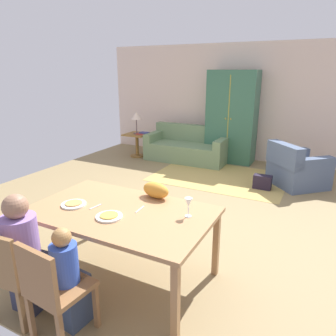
# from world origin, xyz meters

# --- Properties ---
(ground_plane) EXTENTS (7.14, 6.19, 0.02)m
(ground_plane) POSITION_xyz_m (0.00, 0.50, -0.01)
(ground_plane) COLOR olive
(back_wall) EXTENTS (7.14, 0.10, 2.70)m
(back_wall) POSITION_xyz_m (0.00, 3.64, 1.35)
(back_wall) COLOR beige
(back_wall) RESTS_ON ground_plane
(dining_table) EXTENTS (1.80, 1.09, 0.76)m
(dining_table) POSITION_xyz_m (0.15, -1.58, 0.70)
(dining_table) COLOR #AA794D
(dining_table) RESTS_ON ground_plane
(plate_near_man) EXTENTS (0.25, 0.25, 0.02)m
(plate_near_man) POSITION_xyz_m (-0.34, -1.70, 0.77)
(plate_near_man) COLOR silver
(plate_near_man) RESTS_ON dining_table
(pizza_near_man) EXTENTS (0.17, 0.17, 0.01)m
(pizza_near_man) POSITION_xyz_m (-0.34, -1.70, 0.78)
(pizza_near_man) COLOR #DE944C
(pizza_near_man) RESTS_ON plate_near_man
(plate_near_child) EXTENTS (0.25, 0.25, 0.02)m
(plate_near_child) POSITION_xyz_m (0.15, -1.76, 0.77)
(plate_near_child) COLOR white
(plate_near_child) RESTS_ON dining_table
(pizza_near_child) EXTENTS (0.17, 0.17, 0.01)m
(pizza_near_child) POSITION_xyz_m (0.15, -1.76, 0.78)
(pizza_near_child) COLOR gold
(pizza_near_child) RESTS_ON plate_near_child
(wine_glass) EXTENTS (0.07, 0.07, 0.19)m
(wine_glass) POSITION_xyz_m (0.80, -1.40, 0.89)
(wine_glass) COLOR silver
(wine_glass) RESTS_ON dining_table
(fork) EXTENTS (0.04, 0.15, 0.01)m
(fork) POSITION_xyz_m (-0.12, -1.63, 0.76)
(fork) COLOR silver
(fork) RESTS_ON dining_table
(knife) EXTENTS (0.02, 0.17, 0.01)m
(knife) POSITION_xyz_m (0.31, -1.48, 0.76)
(knife) COLOR silver
(knife) RESTS_ON dining_table
(dining_chair_man) EXTENTS (0.46, 0.46, 0.87)m
(dining_chair_man) POSITION_xyz_m (-0.33, -2.48, 0.49)
(dining_chair_man) COLOR olive
(dining_chair_man) RESTS_ON ground_plane
(person_man) EXTENTS (0.30, 0.41, 1.11)m
(person_man) POSITION_xyz_m (-0.35, -2.31, 0.51)
(person_man) COLOR #333751
(person_man) RESTS_ON ground_plane
(dining_chair_child) EXTENTS (0.46, 0.46, 0.87)m
(dining_chair_child) POSITION_xyz_m (0.15, -2.48, 0.49)
(dining_chair_child) COLOR olive
(dining_chair_child) RESTS_ON ground_plane
(person_child) EXTENTS (0.22, 0.30, 0.92)m
(person_child) POSITION_xyz_m (0.16, -2.31, 0.43)
(person_child) COLOR #334058
(person_child) RESTS_ON ground_plane
(cat) EXTENTS (0.34, 0.21, 0.17)m
(cat) POSITION_xyz_m (0.30, -1.13, 0.84)
(cat) COLOR orange
(cat) RESTS_ON dining_table
(area_rug) EXTENTS (2.60, 1.80, 0.01)m
(area_rug) POSITION_xyz_m (0.03, 1.99, 0.00)
(area_rug) COLOR tan
(area_rug) RESTS_ON ground_plane
(couch) EXTENTS (1.93, 0.86, 0.82)m
(couch) POSITION_xyz_m (-1.07, 2.85, 0.30)
(couch) COLOR #6E8960
(couch) RESTS_ON ground_plane
(armchair) EXTENTS (1.21, 1.21, 0.82)m
(armchair) POSITION_xyz_m (1.45, 2.16, 0.32)
(armchair) COLOR slate
(armchair) RESTS_ON ground_plane
(armoire) EXTENTS (1.10, 0.59, 2.10)m
(armoire) POSITION_xyz_m (-0.14, 3.25, 1.05)
(armoire) COLOR #37684E
(armoire) RESTS_ON ground_plane
(side_table) EXTENTS (0.56, 0.56, 0.58)m
(side_table) POSITION_xyz_m (-2.34, 2.59, 0.38)
(side_table) COLOR olive
(side_table) RESTS_ON ground_plane
(table_lamp) EXTENTS (0.26, 0.26, 0.54)m
(table_lamp) POSITION_xyz_m (-2.34, 2.59, 1.01)
(table_lamp) COLOR #564044
(table_lamp) RESTS_ON side_table
(book_lower) EXTENTS (0.22, 0.16, 0.03)m
(book_lower) POSITION_xyz_m (-2.19, 2.56, 0.59)
(book_lower) COLOR #A43832
(book_lower) RESTS_ON side_table
(book_upper) EXTENTS (0.22, 0.16, 0.03)m
(book_upper) POSITION_xyz_m (-2.13, 2.61, 0.62)
(book_upper) COLOR #38407C
(book_upper) RESTS_ON book_lower
(handbag) EXTENTS (0.32, 0.16, 0.26)m
(handbag) POSITION_xyz_m (0.93, 1.69, 0.13)
(handbag) COLOR black
(handbag) RESTS_ON ground_plane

